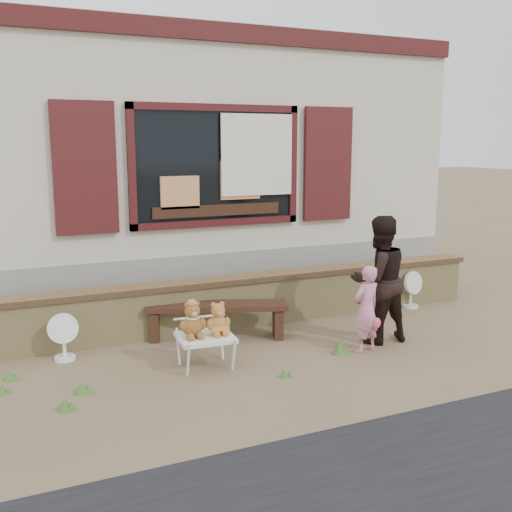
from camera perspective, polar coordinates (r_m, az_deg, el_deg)
name	(u,v)px	position (r m, az deg, el deg)	size (l,w,h in m)	color
ground	(277,348)	(7.11, 2.00, -8.78)	(80.00, 80.00, 0.00)	brown
shopfront	(167,164)	(10.91, -8.48, 8.67)	(8.04, 5.13, 4.00)	#A8A288
brick_wall	(244,300)	(7.88, -1.19, -4.22)	(7.10, 0.36, 0.67)	tan
bench	(217,313)	(7.38, -3.74, -5.43)	(1.74, 0.94, 0.44)	black
folding_chair	(205,338)	(6.46, -4.84, -7.81)	(0.61, 0.55, 0.36)	white
teddy_bear_left	(192,319)	(6.36, -6.10, -5.97)	(0.29, 0.25, 0.39)	brown
teddy_bear_right	(218,318)	(6.43, -3.66, -5.88)	(0.26, 0.23, 0.36)	#995E2A
child	(366,309)	(6.96, 10.46, -5.00)	(0.37, 0.24, 1.01)	pink
adult	(379,280)	(7.29, 11.61, -2.21)	(0.75, 0.58, 1.54)	black
fan_left	(64,336)	(6.99, -17.84, -7.29)	(0.35, 0.23, 0.54)	white
fan_right	(411,289)	(9.02, 14.55, -3.07)	(0.35, 0.23, 0.54)	silver
grass_tufts	(171,373)	(6.29, -8.10, -10.94)	(3.69, 1.21, 0.16)	#3F6528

